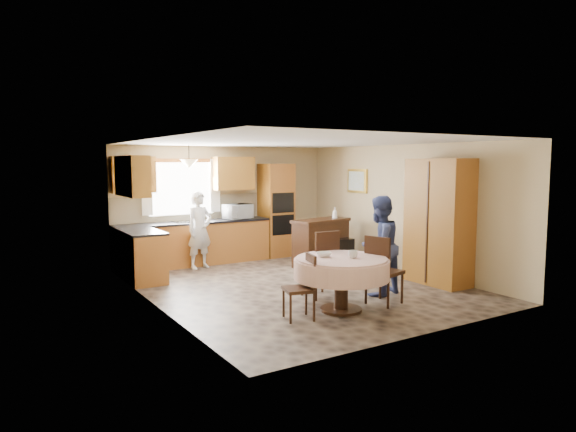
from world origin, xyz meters
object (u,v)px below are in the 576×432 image
Objects in this scene: chair_right at (381,267)px; person_dining at (379,246)px; chair_left at (304,283)px; oven_tower at (276,210)px; chair_back at (323,261)px; person_sink at (200,230)px; cupboard at (439,222)px; sideboard at (321,244)px; dining_table at (341,269)px.

chair_right is 0.64m from person_dining.
chair_left is at bearing 73.36° from chair_right.
chair_back is (-1.24, -3.58, -0.46)m from oven_tower.
person_sink is at bearing -169.13° from oven_tower.
chair_left is 0.83× the size of chair_back.
cupboard is at bearing 173.88° from chair_back.
chair_right is (0.52, -0.79, -0.01)m from chair_back.
person_sink is 0.97× the size of person_dining.
person_sink is (-2.03, -0.39, -0.28)m from oven_tower.
person_sink reaches higher than sideboard.
sideboard is 2.52m from person_dining.
chair_back is at bearing -109.14° from oven_tower.
oven_tower is at bearing -24.71° from chair_right.
person_dining is at bearing -95.12° from oven_tower.
cupboard reaches higher than oven_tower.
cupboard is at bearing 10.26° from dining_table.
cupboard is 2.39m from chair_back.
chair_right reaches higher than dining_table.
chair_left is 1.38m from chair_right.
oven_tower reaches higher than chair_left.
dining_table is (-1.65, -2.84, 0.15)m from sideboard.
dining_table is at bearing 8.53° from person_dining.
oven_tower is 3.82m from chair_back.
chair_left is (-3.17, -0.48, -0.61)m from cupboard.
dining_table is at bearing -169.74° from cupboard.
cupboard reaches higher than chair_back.
oven_tower is 1.65× the size of sideboard.
dining_table is at bearing 107.36° from chair_left.
chair_back is 3.30m from person_sink.
person_sink is at bearing 142.69° from sideboard.
chair_back is 0.97m from person_dining.
sideboard reaches higher than dining_table.
dining_table is at bearing 76.14° from chair_back.
dining_table is at bearing 69.78° from chair_right.
chair_back is at bearing 146.32° from chair_left.
oven_tower is 4.86m from chair_left.
cupboard is 1.61× the size of dining_table.
dining_table is 1.18m from person_dining.
person_dining is (1.08, 0.41, 0.20)m from dining_table.
chair_left is (-2.32, -2.87, 0.04)m from sideboard.
chair_back reaches higher than sideboard.
oven_tower is 4.01m from cupboard.
cupboard is 1.45m from person_dining.
sideboard is at bearing 155.91° from chair_left.
sideboard reaches higher than chair_left.
dining_table is 0.68m from chair_left.
oven_tower is 1.54× the size of dining_table.
chair_left is at bearing 42.20° from chair_back.
cupboard is (0.85, -2.39, 0.65)m from sideboard.
chair_left is at bearing -140.53° from sideboard.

